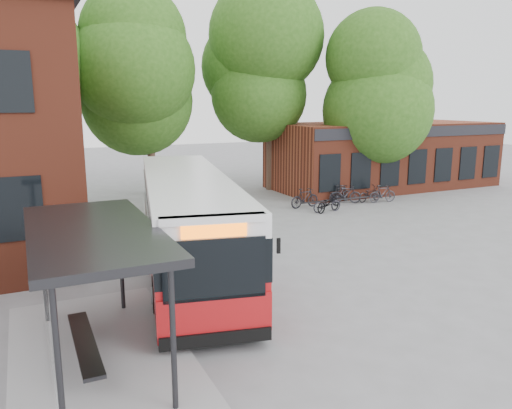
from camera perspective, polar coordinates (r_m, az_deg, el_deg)
name	(u,v)px	position (r m, az deg, el deg)	size (l,w,h in m)	color
ground	(273,307)	(13.38, 1.92, -11.62)	(100.00, 100.00, 0.00)	slate
shop_row	(384,155)	(32.52, 14.37, 5.52)	(14.00, 6.20, 4.00)	maroon
bus_shelter	(97,296)	(10.69, -17.71, -9.95)	(3.60, 7.00, 2.90)	#29292D
bike_rail	(344,202)	(26.19, 10.03, 0.28)	(5.20, 0.10, 0.38)	#29292D
tree_0	(7,97)	(26.92, -26.55, 10.93)	(7.92, 7.92, 11.00)	#275115
tree_1	(149,103)	(28.69, -12.12, 11.26)	(7.92, 7.92, 10.40)	#275115
tree_2	(270,98)	(30.17, 1.65, 12.09)	(7.92, 7.92, 11.00)	#275115
tree_3	(381,113)	(29.54, 14.08, 10.09)	(7.04, 7.04, 9.28)	#275115
city_bus	(187,222)	(16.08, -7.86, -2.02)	(2.54, 11.90, 3.02)	#AB1216
bicycle_0	(328,203)	(24.50, 8.25, 0.16)	(0.59, 1.69, 0.89)	black
bicycle_1	(305,198)	(25.35, 5.59, 0.75)	(0.47, 1.67, 1.00)	black
bicycle_2	(327,204)	(24.54, 8.10, 0.10)	(0.55, 1.56, 0.82)	#25242D
bicycle_3	(346,194)	(26.79, 10.25, 1.17)	(0.46, 1.61, 0.97)	#26272D
bicycle_5	(340,193)	(27.04, 9.58, 1.27)	(0.44, 1.57, 0.95)	#222227
bicycle_6	(370,194)	(27.48, 12.88, 1.21)	(0.57, 1.64, 0.86)	black
bicycle_7	(382,194)	(27.41, 14.25, 1.21)	(0.45, 1.58, 0.95)	#2F2E34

